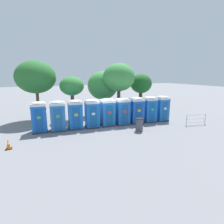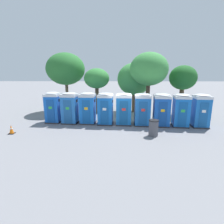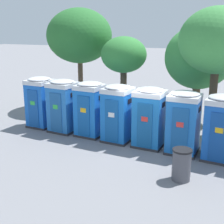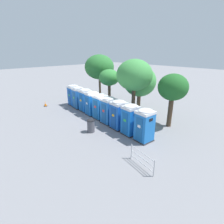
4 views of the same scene
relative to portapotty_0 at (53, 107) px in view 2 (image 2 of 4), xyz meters
The scene contains 17 objects.
ground_plane 5.98m from the portapotty_0, ahead, with size 120.00×120.00×0.00m, color slate.
portapotty_0 is the anchor object (origin of this frame).
portapotty_1 1.46m from the portapotty_0, ahead, with size 1.35×1.31×2.54m.
portapotty_2 2.92m from the portapotty_0, ahead, with size 1.29×1.29×2.54m.
portapotty_3 4.38m from the portapotty_0, ahead, with size 1.28×1.29×2.54m.
portapotty_4 5.84m from the portapotty_0, ahead, with size 1.29×1.26×2.54m.
portapotty_5 7.30m from the portapotty_0, ahead, with size 1.28×1.26×2.54m.
portapotty_6 8.76m from the portapotty_0, ahead, with size 1.34×1.31×2.54m.
portapotty_7 10.22m from the portapotty_0, ahead, with size 1.30×1.33×2.54m.
portapotty_8 11.68m from the portapotty_0, ahead, with size 1.26×1.29×2.54m.
street_tree_0 12.08m from the portapotty_0, 13.76° to the left, with size 2.53×2.53×4.73m.
street_tree_1 4.97m from the portapotty_0, 41.78° to the left, with size 2.43×2.43×4.46m.
street_tree_2 5.24m from the portapotty_0, 89.45° to the left, with size 3.90×3.90×6.02m.
street_tree_3 8.39m from the portapotty_0, 29.26° to the left, with size 3.48×3.48×5.03m.
street_tree_4 8.84m from the portapotty_0, 12.64° to the left, with size 3.37×3.37×5.82m.
trash_can 8.29m from the portapotty_0, 21.92° to the right, with size 0.65×0.65×1.09m.
traffic_cone 3.62m from the portapotty_0, 124.56° to the right, with size 0.36×0.36×0.64m.
Camera 2 is at (-0.70, -13.75, 4.20)m, focal length 28.00 mm.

